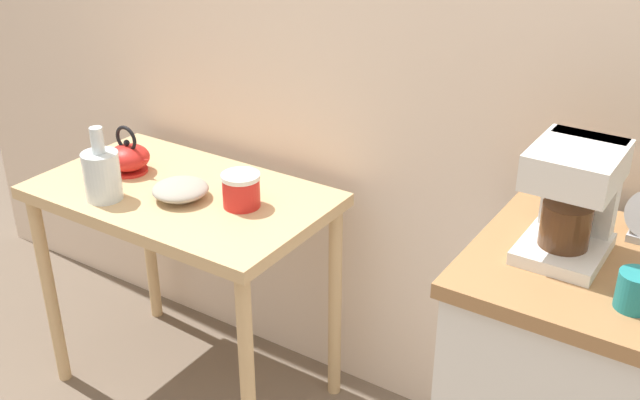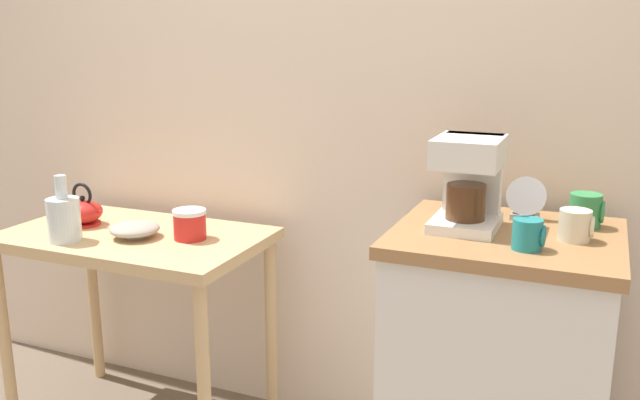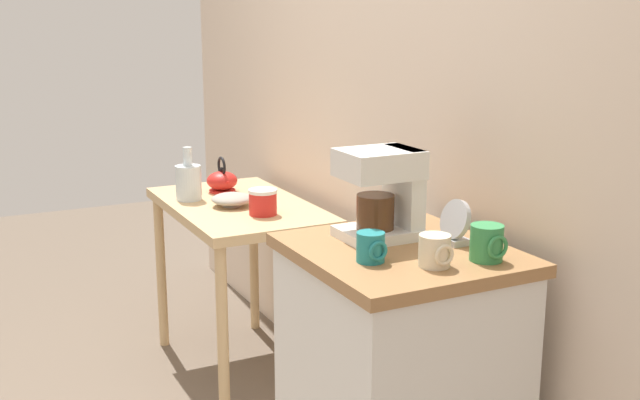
{
  "view_description": "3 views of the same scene",
  "coord_description": "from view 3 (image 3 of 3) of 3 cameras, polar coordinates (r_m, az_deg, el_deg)",
  "views": [
    {
      "loc": [
        0.86,
        -1.49,
        1.79
      ],
      "look_at": [
        -0.14,
        0.05,
        0.87
      ],
      "focal_mm": 42.72,
      "sensor_mm": 36.0,
      "label": 1
    },
    {
      "loc": [
        0.85,
        -1.81,
        1.45
      ],
      "look_at": [
        0.08,
        0.0,
        0.97
      ],
      "focal_mm": 37.84,
      "sensor_mm": 36.0,
      "label": 2
    },
    {
      "loc": [
        2.43,
        -1.1,
        1.57
      ],
      "look_at": [
        0.19,
        0.02,
        0.97
      ],
      "focal_mm": 44.79,
      "sensor_mm": 36.0,
      "label": 3
    }
  ],
  "objects": [
    {
      "name": "back_wall",
      "position": [
        2.8,
        7.1,
        9.98
      ],
      "size": [
        4.4,
        0.1,
        2.8
      ],
      "primitive_type": "cube",
      "color": "beige",
      "rests_on": "ground_plane"
    },
    {
      "name": "mug_tall_green",
      "position": [
        2.15,
        11.85,
        -3.02
      ],
      "size": [
        0.1,
        0.09,
        0.1
      ],
      "color": "#338C4C",
      "rests_on": "kitchen_counter"
    },
    {
      "name": "mug_dark_teal",
      "position": [
        2.1,
        3.67,
        -3.39
      ],
      "size": [
        0.08,
        0.08,
        0.08
      ],
      "color": "teal",
      "rests_on": "kitchen_counter"
    },
    {
      "name": "coffee_maker",
      "position": [
        2.3,
        4.68,
        0.73
      ],
      "size": [
        0.18,
        0.22,
        0.26
      ],
      "color": "white",
      "rests_on": "kitchen_counter"
    },
    {
      "name": "mug_small_cream",
      "position": [
        2.08,
        8.22,
        -3.62
      ],
      "size": [
        0.09,
        0.08,
        0.08
      ],
      "color": "beige",
      "rests_on": "kitchen_counter"
    },
    {
      "name": "kitchen_counter",
      "position": [
        2.41,
        5.61,
        -13.9
      ],
      "size": [
        0.62,
        0.56,
        0.92
      ],
      "color": "white",
      "rests_on": "ground_plane"
    },
    {
      "name": "canister_enamel",
      "position": [
        3.19,
        -4.1,
        -0.13
      ],
      "size": [
        0.12,
        0.12,
        0.1
      ],
      "color": "red",
      "rests_on": "wooden_table"
    },
    {
      "name": "wooden_table",
      "position": [
        3.42,
        -5.82,
        -1.89
      ],
      "size": [
        0.93,
        0.55,
        0.77
      ],
      "color": "tan",
      "rests_on": "ground_plane"
    },
    {
      "name": "teakettle",
      "position": [
        3.6,
        -7.0,
        1.38
      ],
      "size": [
        0.17,
        0.14,
        0.16
      ],
      "color": "red",
      "rests_on": "wooden_table"
    },
    {
      "name": "table_clock",
      "position": [
        2.28,
        9.62,
        -1.72
      ],
      "size": [
        0.12,
        0.06,
        0.13
      ],
      "color": "#B2B5BA",
      "rests_on": "kitchen_counter"
    },
    {
      "name": "glass_carafe_vase",
      "position": [
        3.47,
        -9.39,
        1.34
      ],
      "size": [
        0.11,
        0.11,
        0.23
      ],
      "color": "silver",
      "rests_on": "wooden_table"
    },
    {
      "name": "bowl_stoneware",
      "position": [
        3.34,
        -6.31,
        0.06
      ],
      "size": [
        0.17,
        0.17,
        0.06
      ],
      "color": "#9E998C",
      "rests_on": "wooden_table"
    }
  ]
}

